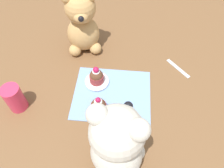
# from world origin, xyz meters

# --- Properties ---
(ground_plane) EXTENTS (4.00, 4.00, 0.00)m
(ground_plane) POSITION_xyz_m (0.00, 0.00, 0.00)
(ground_plane) COLOR brown
(knitted_placemat) EXTENTS (0.24, 0.21, 0.01)m
(knitted_placemat) POSITION_xyz_m (0.00, 0.00, 0.00)
(knitted_placemat) COLOR #7A9ED1
(knitted_placemat) RESTS_ON ground_plane
(teddy_bear_cream) EXTENTS (0.15, 0.14, 0.25)m
(teddy_bear_cream) POSITION_xyz_m (-0.03, 0.21, 0.12)
(teddy_bear_cream) COLOR beige
(teddy_bear_cream) RESTS_ON ground_plane
(teddy_bear_tan) EXTENTS (0.13, 0.13, 0.23)m
(teddy_bear_tan) POSITION_xyz_m (0.12, -0.21, 0.11)
(teddy_bear_tan) COLOR tan
(teddy_bear_tan) RESTS_ON ground_plane
(cupcake_near_cream_bear) EXTENTS (0.05, 0.05, 0.07)m
(cupcake_near_cream_bear) POSITION_xyz_m (0.03, 0.07, 0.03)
(cupcake_near_cream_bear) COLOR #993333
(cupcake_near_cream_bear) RESTS_ON knitted_placemat
(saucer_plate) EXTENTS (0.08, 0.08, 0.01)m
(saucer_plate) POSITION_xyz_m (0.05, -0.04, 0.01)
(saucer_plate) COLOR silver
(saucer_plate) RESTS_ON knitted_placemat
(cupcake_near_tan_bear) EXTENTS (0.05, 0.05, 0.07)m
(cupcake_near_tan_bear) POSITION_xyz_m (0.05, -0.04, 0.03)
(cupcake_near_tan_bear) COLOR #993333
(cupcake_near_tan_bear) RESTS_ON saucer_plate
(juice_glass) EXTENTS (0.05, 0.05, 0.09)m
(juice_glass) POSITION_xyz_m (0.28, 0.07, 0.04)
(juice_glass) COLOR #DB3356
(juice_glass) RESTS_ON ground_plane
(teaspoon) EXTENTS (0.08, 0.08, 0.01)m
(teaspoon) POSITION_xyz_m (-0.22, -0.13, 0.00)
(teaspoon) COLOR silver
(teaspoon) RESTS_ON ground_plane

